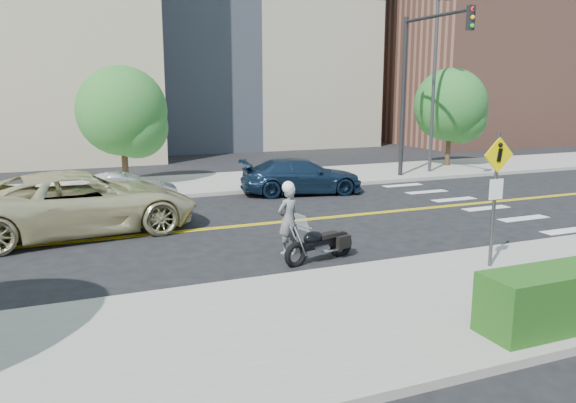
% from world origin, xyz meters
% --- Properties ---
extents(ground_plane, '(120.00, 120.00, 0.00)m').
position_xyz_m(ground_plane, '(0.00, 0.00, 0.00)').
color(ground_plane, black).
rests_on(ground_plane, ground).
extents(sidewalk_near, '(60.00, 5.00, 0.15)m').
position_xyz_m(sidewalk_near, '(0.00, -7.50, 0.07)').
color(sidewalk_near, '#9E9B91').
rests_on(sidewalk_near, ground_plane).
extents(sidewalk_far, '(60.00, 5.00, 0.15)m').
position_xyz_m(sidewalk_far, '(0.00, 7.50, 0.07)').
color(sidewalk_far, '#9E9B91').
rests_on(sidewalk_far, ground_plane).
extents(building_mid, '(18.00, 14.00, 20.00)m').
position_xyz_m(building_mid, '(8.00, 26.00, 10.00)').
color(building_mid, '#A39984').
rests_on(building_mid, ground_plane).
extents(building_right, '(14.00, 12.00, 12.00)m').
position_xyz_m(building_right, '(26.00, 20.00, 6.00)').
color(building_right, '#8C5947').
rests_on(building_right, ground_plane).
extents(lamp_post, '(0.16, 0.16, 8.00)m').
position_xyz_m(lamp_post, '(12.00, 6.50, 4.15)').
color(lamp_post, '#4C4C51').
rests_on(lamp_post, sidewalk_far).
extents(traffic_light, '(0.28, 4.50, 7.00)m').
position_xyz_m(traffic_light, '(10.00, 5.08, 4.67)').
color(traffic_light, black).
rests_on(traffic_light, sidewalk_far).
extents(pedestrian_sign, '(0.78, 0.08, 3.00)m').
position_xyz_m(pedestrian_sign, '(4.20, -6.31, 1.96)').
color(pedestrian_sign, '#4C4C51').
rests_on(pedestrian_sign, sidewalk_near).
extents(motorcyclist, '(0.73, 0.61, 1.83)m').
position_xyz_m(motorcyclist, '(0.60, -3.18, 0.91)').
color(motorcyclist, silver).
rests_on(motorcyclist, ground).
extents(motorcycle, '(2.08, 1.11, 1.21)m').
position_xyz_m(motorcycle, '(1.05, -4.06, 0.61)').
color(motorcycle, black).
rests_on(motorcycle, ground).
extents(suv, '(6.75, 3.72, 1.79)m').
position_xyz_m(suv, '(-4.05, 0.87, 0.90)').
color(suv, beige).
rests_on(suv, ground).
extents(parked_car_silver, '(3.76, 1.70, 1.20)m').
position_xyz_m(parked_car_silver, '(-2.52, 4.03, 0.60)').
color(parked_car_silver, silver).
rests_on(parked_car_silver, ground).
extents(parked_car_blue, '(5.05, 2.74, 1.39)m').
position_xyz_m(parked_car_blue, '(4.22, 4.20, 0.69)').
color(parked_car_blue, '#172B45').
rests_on(parked_car_blue, ground).
extents(tree_far_a, '(3.66, 3.66, 5.00)m').
position_xyz_m(tree_far_a, '(-2.00, 8.32, 3.16)').
color(tree_far_a, '#382619').
rests_on(tree_far_a, ground).
extents(tree_far_b, '(3.70, 3.70, 5.11)m').
position_xyz_m(tree_far_b, '(14.22, 8.00, 3.26)').
color(tree_far_b, '#382619').
rests_on(tree_far_b, ground).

